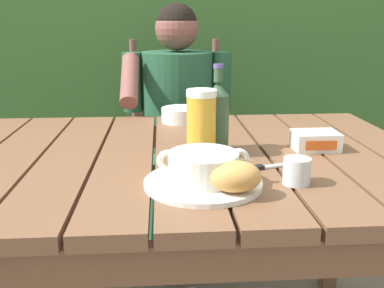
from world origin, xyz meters
name	(u,v)px	position (x,y,z in m)	size (l,w,h in m)	color
dining_table	(182,181)	(0.00, 0.00, 0.69)	(1.41, 0.98, 0.78)	brown
hedge_backdrop	(171,50)	(0.01, 1.67, 0.96)	(3.92, 0.89, 2.09)	#325A28
chair_near_diner	(177,150)	(0.02, 0.93, 0.50)	(0.46, 0.47, 1.05)	brown
person_eating	(177,118)	(0.02, 0.73, 0.72)	(0.48, 0.47, 1.21)	#235136
serving_plate	(203,183)	(0.04, -0.26, 0.78)	(0.27, 0.27, 0.01)	white
soup_bowl	(203,166)	(0.04, -0.26, 0.82)	(0.21, 0.16, 0.07)	white
bread_roll	(235,176)	(0.10, -0.33, 0.82)	(0.12, 0.09, 0.07)	tan
beer_glass	(201,123)	(0.05, -0.03, 0.87)	(0.08, 0.08, 0.18)	gold
beer_bottle	(217,115)	(0.10, 0.02, 0.88)	(0.07, 0.07, 0.25)	#335033
water_glass_small	(297,171)	(0.25, -0.27, 0.81)	(0.06, 0.06, 0.06)	silver
butter_tub	(316,141)	(0.39, 0.00, 0.80)	(0.13, 0.10, 0.05)	white
table_knife	(262,167)	(0.20, -0.16, 0.78)	(0.16, 0.07, 0.01)	silver
diner_bowl	(181,115)	(0.02, 0.39, 0.80)	(0.15, 0.15, 0.05)	white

